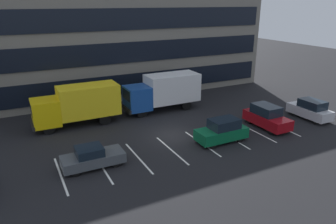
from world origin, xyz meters
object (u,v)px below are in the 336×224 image
Objects in this scene: box_truck_yellow_all at (78,104)px; sedan_charcoal at (92,157)px; suv_maroon at (267,117)px; suv_silver at (310,109)px; box_truck_blue at (163,91)px; suv_forest at (222,131)px.

box_truck_yellow_all reaches higher than sedan_charcoal.
suv_silver is at bearing -2.52° from suv_maroon.
box_truck_yellow_all is at bearing 157.29° from suv_silver.
box_truck_yellow_all is 1.85× the size of sedan_charcoal.
box_truck_yellow_all is 22.46m from suv_silver.
sedan_charcoal is 16.20m from suv_maroon.
box_truck_yellow_all is at bearing 151.08° from suv_maroon.
sedan_charcoal is 0.94× the size of suv_maroon.
suv_maroon is (6.28, -8.73, -1.13)m from box_truck_blue.
suv_silver is 0.94× the size of suv_maroon.
box_truck_blue is 1.78× the size of suv_maroon.
suv_forest is at bearing -172.15° from suv_maroon.
sedan_charcoal is 1.00× the size of suv_forest.
box_truck_yellow_all is 1.84× the size of suv_forest.
suv_forest is at bearing -43.48° from box_truck_yellow_all.
box_truck_blue reaches higher than box_truck_yellow_all.
box_truck_blue reaches higher than suv_maroon.
suv_maroon is at bearing 7.85° from suv_forest.
sedan_charcoal is (-0.96, -8.59, -1.35)m from box_truck_yellow_all.
suv_silver is at bearing -0.20° from sedan_charcoal.
suv_forest reaches higher than sedan_charcoal.
suv_silver is 21.65m from sedan_charcoal.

